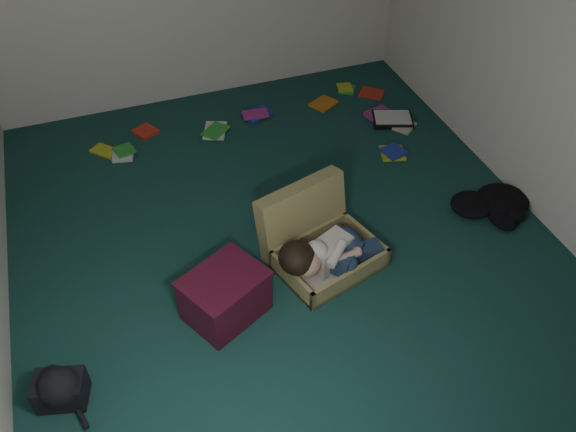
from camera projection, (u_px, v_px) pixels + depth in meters
floor at (281, 237)px, 4.71m from camera, size 4.50×4.50×0.00m
wall_front at (480, 387)px, 2.28m from camera, size 4.50×0.00×4.50m
wall_right at (545, 40)px, 4.33m from camera, size 0.00×4.50×4.50m
suitcase at (317, 240)px, 4.46m from camera, size 0.89×0.88×0.53m
person at (328, 253)px, 4.30m from camera, size 0.81×0.40×0.33m
maroon_bin at (225, 296)px, 4.05m from camera, size 0.65×0.60×0.36m
backpack at (60, 389)px, 3.61m from camera, size 0.43×0.38×0.22m
clothing_pile at (494, 206)px, 4.86m from camera, size 0.57×0.52×0.15m
paper_tray at (392, 119)px, 5.86m from camera, size 0.45×0.39×0.05m
book_scatter at (281, 123)px, 5.84m from camera, size 2.95×1.37×0.02m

